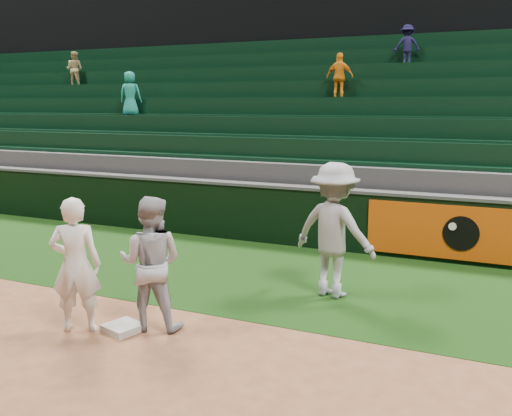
{
  "coord_description": "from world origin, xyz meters",
  "views": [
    {
      "loc": [
        4.21,
        -5.72,
        2.92
      ],
      "look_at": [
        0.54,
        2.3,
        1.3
      ],
      "focal_mm": 40.0,
      "sensor_mm": 36.0,
      "label": 1
    }
  ],
  "objects_px": {
    "baserunner": "(151,263)",
    "first_base": "(123,328)",
    "first_baseman": "(76,265)",
    "base_coach": "(334,230)"
  },
  "relations": [
    {
      "from": "first_base",
      "to": "base_coach",
      "type": "bearing_deg",
      "value": 50.25
    },
    {
      "from": "baserunner",
      "to": "first_base",
      "type": "bearing_deg",
      "value": 29.48
    },
    {
      "from": "first_baseman",
      "to": "first_base",
      "type": "bearing_deg",
      "value": 172.44
    },
    {
      "from": "first_baseman",
      "to": "base_coach",
      "type": "bearing_deg",
      "value": -162.02
    },
    {
      "from": "first_baseman",
      "to": "baserunner",
      "type": "relative_size",
      "value": 1.0
    },
    {
      "from": "baserunner",
      "to": "base_coach",
      "type": "bearing_deg",
      "value": -144.52
    },
    {
      "from": "first_base",
      "to": "base_coach",
      "type": "relative_size",
      "value": 0.21
    },
    {
      "from": "base_coach",
      "to": "baserunner",
      "type": "bearing_deg",
      "value": 63.52
    },
    {
      "from": "baserunner",
      "to": "base_coach",
      "type": "relative_size",
      "value": 0.86
    },
    {
      "from": "first_base",
      "to": "baserunner",
      "type": "xyz_separation_m",
      "value": [
        0.28,
        0.28,
        0.83
      ]
    }
  ]
}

